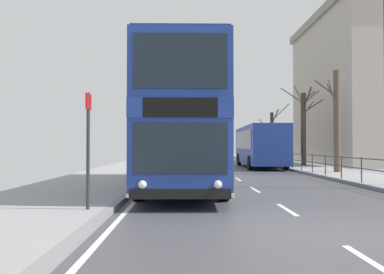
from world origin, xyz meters
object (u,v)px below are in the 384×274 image
object	(u,v)px
double_decker_bus_main	(182,124)
bus_stop_sign_near	(88,137)
background_bus_far_lane	(260,145)
bare_tree_far_01	(272,135)
bare_tree_far_02	(304,126)
bare_tree_far_00	(336,119)

from	to	relation	value
double_decker_bus_main	bus_stop_sign_near	world-z (taller)	double_decker_bus_main
background_bus_far_lane	bare_tree_far_01	distance (m)	10.84
bus_stop_sign_near	bare_tree_far_02	xyz separation A→B (m)	(11.17, 21.98, 1.30)
double_decker_bus_main	background_bus_far_lane	world-z (taller)	double_decker_bus_main
bare_tree_far_01	bare_tree_far_02	distance (m)	9.98
bus_stop_sign_near	bare_tree_far_00	distance (m)	17.52
bare_tree_far_00	bare_tree_far_02	bearing A→B (deg)	86.69
bare_tree_far_01	bare_tree_far_02	world-z (taller)	bare_tree_far_02
bus_stop_sign_near	bare_tree_far_01	xyz separation A→B (m)	(10.83, 31.95, 0.90)
bare_tree_far_01	bare_tree_far_02	bearing A→B (deg)	-88.02
double_decker_bus_main	bare_tree_far_01	bearing A→B (deg)	71.46
bare_tree_far_01	bare_tree_far_02	size ratio (longest dim) A/B	0.91
bus_stop_sign_near	bare_tree_far_00	bearing A→B (deg)	52.22
bare_tree_far_02	bare_tree_far_01	bearing A→B (deg)	91.98
double_decker_bus_main	bare_tree_far_00	size ratio (longest dim) A/B	1.99
background_bus_far_lane	bare_tree_far_00	size ratio (longest dim) A/B	1.90
background_bus_far_lane	bus_stop_sign_near	size ratio (longest dim) A/B	4.08
bus_stop_sign_near	bare_tree_far_01	size ratio (longest dim) A/B	0.47
bare_tree_far_00	bare_tree_far_01	bearing A→B (deg)	89.60
background_bus_far_lane	bare_tree_far_00	xyz separation A→B (m)	(2.94, -7.80, 1.43)
background_bus_far_lane	bare_tree_far_02	distance (m)	3.71
bare_tree_far_00	bare_tree_far_02	world-z (taller)	bare_tree_far_02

